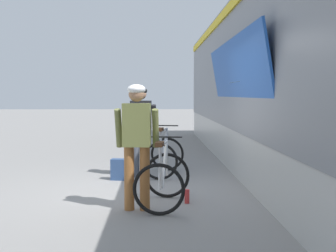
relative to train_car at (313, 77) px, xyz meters
The scene contains 8 objects.
ground_plane 4.02m from the train_car, 159.09° to the right, with size 80.00×80.00×0.00m, color gray.
train_car is the anchor object (origin of this frame).
cyclist_near_in_olive 4.17m from the train_car, 144.49° to the right, with size 0.63×0.34×1.76m.
cyclist_far_in_dark 3.46m from the train_car, behind, with size 0.64×0.37×1.76m.
bicycle_near_white 3.97m from the train_car, 143.69° to the right, with size 0.85×1.16×0.99m.
bicycle_far_silver 3.30m from the train_car, behind, with size 0.88×1.18×0.99m.
backpack_on_platform 4.16m from the train_car, behind, with size 0.28×0.18×0.40m, color navy.
water_bottle_near_the_bikes 3.77m from the train_car, 142.08° to the right, with size 0.07×0.07×0.21m, color red.
Camera 1 is at (0.22, -7.16, 1.63)m, focal length 46.66 mm.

